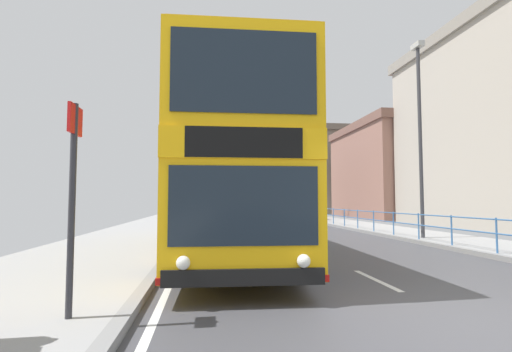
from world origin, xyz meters
The scene contains 9 objects.
ground centered at (-0.72, 0.00, 0.04)m, with size 15.80×140.00×0.20m.
double_decker_bus_main centered at (-2.60, 6.11, 2.29)m, with size 2.87×10.61×4.36m.
background_bus_far_lane centered at (2.90, 28.11, 1.74)m, with size 2.76×10.73×3.19m.
pedestrian_railing_far_kerb centered at (4.45, 11.51, 0.78)m, with size 0.05×28.67×0.95m.
bus_stop_sign_near centered at (-4.92, 0.31, 1.74)m, with size 0.08×0.44×2.60m.
street_lamp_far_side centered at (4.94, 9.20, 4.57)m, with size 0.28×0.60×7.64m.
bare_tree_far_00 centered at (5.48, 30.33, 3.73)m, with size 1.46×1.85×6.85m.
background_building_00 centered at (13.87, 28.37, 4.30)m, with size 8.52×12.48×8.54m.
background_building_02 centered at (14.29, 46.26, 5.24)m, with size 10.66×18.60×10.42m.
Camera 1 is at (-3.29, -4.60, 1.54)m, focal length 26.83 mm.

